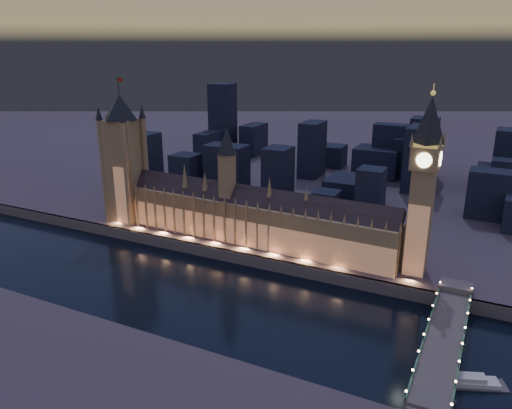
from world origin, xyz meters
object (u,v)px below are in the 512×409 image
at_px(palace_of_westminster, 252,217).
at_px(victoria_tower, 124,152).
at_px(elizabeth_tower, 425,172).
at_px(westminster_bridge, 444,341).
at_px(river_boat, 461,381).

relative_size(palace_of_westminster, victoria_tower, 1.87).
relative_size(victoria_tower, elizabeth_tower, 0.97).
height_order(victoria_tower, westminster_bridge, victoria_tower).
bearing_deg(elizabeth_tower, victoria_tower, -180.00).
height_order(victoria_tower, elizabeth_tower, elizabeth_tower).
distance_m(victoria_tower, westminster_bridge, 257.74).
bearing_deg(westminster_bridge, palace_of_westminster, 154.15).
bearing_deg(palace_of_westminster, westminster_bridge, -25.85).
xyz_separation_m(palace_of_westminster, elizabeth_tower, (109.48, 0.17, 43.55)).
height_order(elizabeth_tower, river_boat, elizabeth_tower).
distance_m(palace_of_westminster, elizabeth_tower, 117.82).
bearing_deg(victoria_tower, westminster_bridge, -15.05).
bearing_deg(elizabeth_tower, river_boat, -68.17).
height_order(palace_of_westminster, westminster_bridge, palace_of_westminster).
bearing_deg(elizabeth_tower, westminster_bridge, -68.98).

